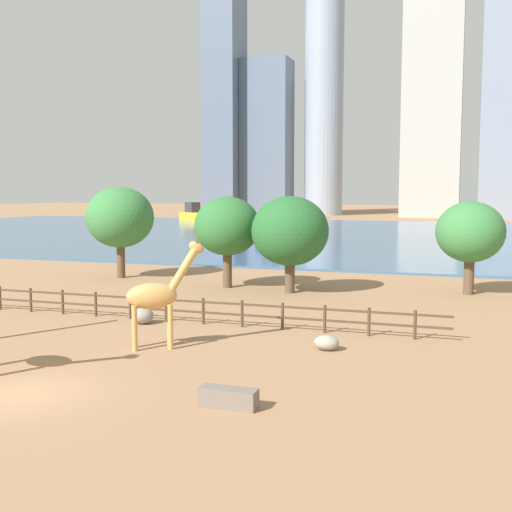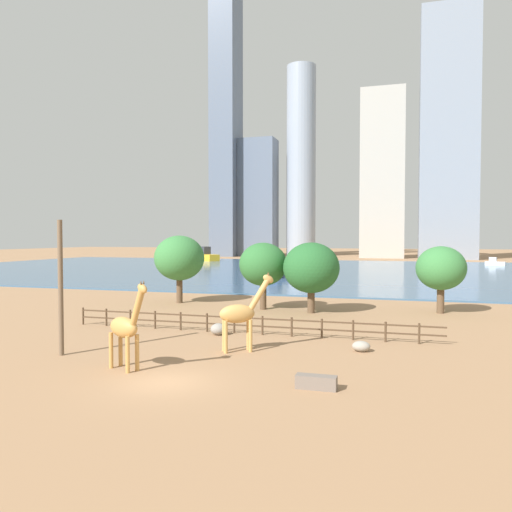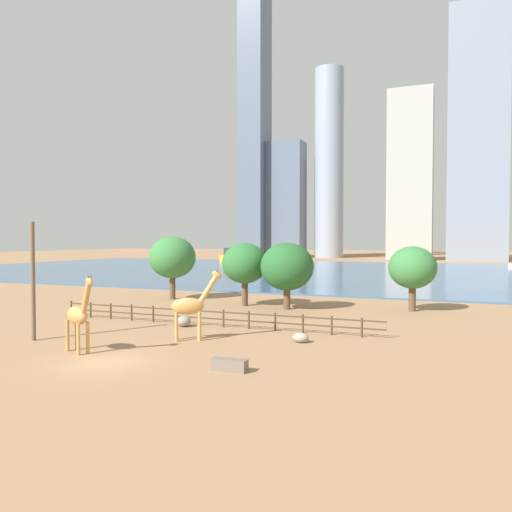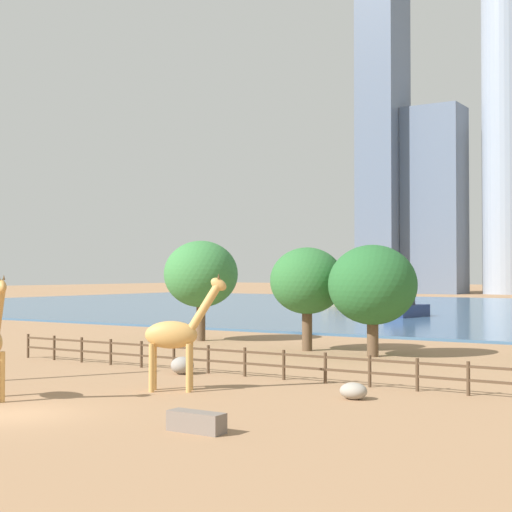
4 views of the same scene
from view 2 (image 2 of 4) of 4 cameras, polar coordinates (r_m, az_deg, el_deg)
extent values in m
plane|color=#9E7551|center=(101.28, 10.59, -1.65)|extent=(400.00, 400.00, 0.00)
cube|color=#3D6084|center=(98.29, 10.41, -1.71)|extent=(180.00, 86.00, 0.20)
cylinder|color=tan|center=(29.86, -0.89, -8.89)|extent=(0.30, 0.30, 1.89)
cylinder|color=tan|center=(29.30, -0.63, -9.11)|extent=(0.30, 0.30, 1.89)
cylinder|color=tan|center=(29.57, -3.68, -9.01)|extent=(0.30, 0.30, 1.89)
cylinder|color=tan|center=(29.01, -3.48, -9.22)|extent=(0.30, 0.30, 1.89)
ellipsoid|color=tan|center=(29.21, -2.17, -6.61)|extent=(2.22, 1.77, 1.09)
cylinder|color=tan|center=(29.35, 0.38, -4.39)|extent=(1.36, 0.99, 1.95)
ellipsoid|color=tan|center=(29.40, 1.41, -2.63)|extent=(0.86, 0.70, 0.73)
cone|color=brown|center=(29.46, 1.37, -2.01)|extent=(0.14, 0.14, 0.20)
cone|color=brown|center=(29.30, 1.46, -2.03)|extent=(0.14, 0.14, 0.20)
cylinder|color=#C18C47|center=(26.02, -13.43, -10.68)|extent=(0.28, 0.28, 1.82)
cylinder|color=#C18C47|center=(25.70, -14.46, -10.85)|extent=(0.28, 0.28, 1.82)
cylinder|color=#C18C47|center=(27.15, -15.22, -10.16)|extent=(0.28, 0.28, 1.82)
cylinder|color=#C18C47|center=(26.84, -16.23, -10.31)|extent=(0.28, 0.28, 1.82)
ellipsoid|color=#C18C47|center=(26.18, -14.88, -7.87)|extent=(2.17, 1.55, 1.06)
cylinder|color=#C18C47|center=(25.08, -13.39, -5.67)|extent=(1.13, 0.74, 1.98)
ellipsoid|color=#C18C47|center=(24.65, -12.86, -3.64)|extent=(0.83, 0.61, 0.65)
cone|color=brown|center=(24.67, -12.71, -2.91)|extent=(0.13, 0.13, 0.19)
cone|color=brown|center=(24.58, -13.02, -2.94)|extent=(0.13, 0.13, 0.19)
cylinder|color=brown|center=(30.16, -21.43, -3.40)|extent=(0.28, 0.28, 7.65)
ellipsoid|color=gray|center=(34.46, -4.32, -8.33)|extent=(1.08, 1.06, 0.80)
ellipsoid|color=gray|center=(30.15, 11.93, -10.06)|extent=(1.05, 0.83, 0.62)
cube|color=#72665B|center=(22.73, 6.89, -14.12)|extent=(1.80, 0.60, 0.60)
cylinder|color=#4C3826|center=(40.53, -19.16, -6.50)|extent=(0.14, 0.14, 1.30)
cylinder|color=#4C3826|center=(39.39, -16.73, -6.72)|extent=(0.14, 0.14, 1.30)
cylinder|color=#4C3826|center=(38.32, -14.17, -6.94)|extent=(0.14, 0.14, 1.30)
cylinder|color=#4C3826|center=(37.34, -11.47, -7.16)|extent=(0.14, 0.14, 1.30)
cylinder|color=#4C3826|center=(36.44, -8.62, -7.37)|extent=(0.14, 0.14, 1.30)
cylinder|color=#4C3826|center=(35.63, -5.63, -7.58)|extent=(0.14, 0.14, 1.30)
cylinder|color=#4C3826|center=(34.92, -2.51, -7.77)|extent=(0.14, 0.14, 1.30)
cylinder|color=#4C3826|center=(34.32, 0.74, -7.94)|extent=(0.14, 0.14, 1.30)
cylinder|color=#4C3826|center=(33.83, 4.09, -8.09)|extent=(0.14, 0.14, 1.30)
cylinder|color=#4C3826|center=(33.46, 7.53, -8.22)|extent=(0.14, 0.14, 1.30)
cylinder|color=#4C3826|center=(33.21, 11.03, -8.32)|extent=(0.14, 0.14, 1.30)
cylinder|color=#4C3826|center=(33.08, 14.58, -8.39)|extent=(0.14, 0.14, 1.30)
cylinder|color=#4C3826|center=(33.08, 18.14, -8.43)|extent=(0.14, 0.14, 1.30)
cube|color=#4C3826|center=(34.60, -1.26, -7.09)|extent=(26.10, 0.08, 0.10)
cube|color=#4C3826|center=(34.69, -1.26, -7.94)|extent=(26.10, 0.08, 0.10)
cylinder|color=brown|center=(46.74, 20.34, -4.78)|extent=(0.63, 0.63, 2.26)
ellipsoid|color=#387A3D|center=(46.49, 20.38, -1.30)|extent=(4.27, 4.27, 3.84)
cylinder|color=brown|center=(44.31, 6.32, -5.20)|extent=(0.64, 0.64, 2.01)
ellipsoid|color=#26602D|center=(44.03, 6.33, -1.34)|extent=(4.95, 4.95, 4.45)
cylinder|color=brown|center=(46.16, 0.82, -4.64)|extent=(0.61, 0.61, 2.41)
ellipsoid|color=#2D6B33|center=(45.91, 0.82, -0.95)|extent=(4.43, 4.43, 3.99)
cylinder|color=brown|center=(51.34, -8.74, -3.90)|extent=(0.62, 0.62, 2.54)
ellipsoid|color=#387A3D|center=(51.10, -8.76, -0.22)|extent=(5.06, 5.06, 4.56)
cube|color=gold|center=(138.46, -5.66, -0.17)|extent=(8.88, 7.97, 1.76)
cube|color=#333338|center=(139.35, -5.88, 0.65)|extent=(3.80, 3.63, 2.12)
cube|color=navy|center=(80.50, 2.46, -2.03)|extent=(2.72, 6.10, 1.18)
cube|color=#333338|center=(79.72, 2.28, -1.14)|extent=(1.63, 2.26, 1.42)
cube|color=silver|center=(127.42, 25.67, -0.78)|extent=(4.48, 2.69, 0.84)
cube|color=silver|center=(127.46, 25.44, -0.35)|extent=(1.75, 1.41, 1.01)
cube|color=slate|center=(176.67, 0.24, 6.65)|extent=(12.73, 8.92, 41.00)
cube|color=#ADA89E|center=(167.58, 14.27, 9.06)|extent=(13.84, 8.92, 53.99)
cylinder|color=#939EAD|center=(178.73, 5.18, 10.68)|extent=(10.18, 10.18, 66.38)
cube|color=slate|center=(182.01, -3.44, 16.16)|extent=(8.74, 11.45, 101.45)
cube|color=gray|center=(165.76, 21.16, 12.85)|extent=(16.77, 10.40, 75.65)
camera|label=1|loc=(5.03, 56.17, 0.08)|focal=45.00mm
camera|label=3|loc=(6.67, 112.44, -2.16)|focal=35.00mm
camera|label=4|loc=(10.89, 89.46, -10.46)|focal=55.00mm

